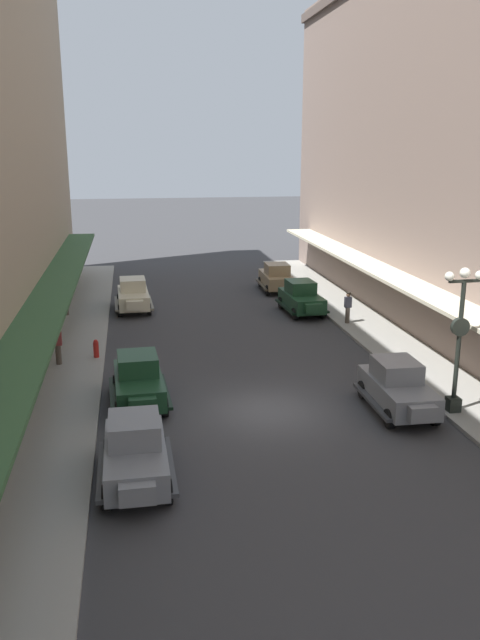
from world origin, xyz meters
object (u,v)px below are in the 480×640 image
object	(u,v)px
fire_hydrant	(96,348)
pedestrian_0	(58,345)
pedestrian_1	(348,307)
lamp_post_with_clock	(459,334)
parked_car_3	(135,450)
parked_car_4	(398,386)
parked_car_0	(276,277)
pedestrian_2	(66,300)
parked_car_5	(139,379)
parked_car_2	(301,297)
parked_car_1	(133,294)

from	to	relation	value
fire_hydrant	pedestrian_0	size ratio (longest dim) A/B	0.50
pedestrian_1	lamp_post_with_clock	bearing A→B (deg)	-90.74
parked_car_3	lamp_post_with_clock	world-z (taller)	lamp_post_with_clock
parked_car_4	pedestrian_0	bearing A→B (deg)	151.01
lamp_post_with_clock	fire_hydrant	xyz separation A→B (m)	(-12.75, 8.29, -2.42)
parked_car_0	pedestrian_0	distance (m)	18.42
parked_car_4	lamp_post_with_clock	bearing A→B (deg)	-20.77
lamp_post_with_clock	pedestrian_1	world-z (taller)	lamp_post_with_clock
fire_hydrant	pedestrian_2	size ratio (longest dim) A/B	0.50
fire_hydrant	pedestrian_0	world-z (taller)	pedestrian_0
parked_car_4	parked_car_5	size ratio (longest dim) A/B	0.99
parked_car_5	pedestrian_0	bearing A→B (deg)	125.49
fire_hydrant	pedestrian_1	world-z (taller)	pedestrian_1
parked_car_3	pedestrian_1	distance (m)	18.66
parked_car_2	parked_car_5	xyz separation A→B (m)	(-9.39, -12.07, 0.00)
parked_car_1	parked_car_4	xyz separation A→B (m)	(9.19, -16.60, 0.00)
pedestrian_2	parked_car_4	bearing A→B (deg)	-50.23
parked_car_0	lamp_post_with_clock	xyz separation A→B (m)	(1.67, -21.01, 2.04)
parked_car_1	parked_car_4	distance (m)	18.98
fire_hydrant	lamp_post_with_clock	bearing A→B (deg)	-33.03
parked_car_1	parked_car_0	bearing A→B (deg)	21.70
parked_car_0	parked_car_5	size ratio (longest dim) A/B	0.99
parked_car_1	pedestrian_2	xyz separation A→B (m)	(-3.69, -1.12, 0.05)
parked_car_2	pedestrian_2	distance (m)	13.19
parked_car_1	pedestrian_1	bearing A→B (deg)	-25.47
parked_car_2	pedestrian_1	world-z (taller)	parked_car_2
parked_car_0	parked_car_1	distance (m)	10.06
parked_car_4	pedestrian_1	bearing A→B (deg)	80.08
parked_car_1	parked_car_5	distance (m)	14.37
parked_car_0	parked_car_5	world-z (taller)	same
pedestrian_0	parked_car_5	bearing A→B (deg)	-54.51
pedestrian_1	pedestrian_2	xyz separation A→B (m)	(-14.86, 4.20, -0.02)
parked_car_2	parked_car_4	size ratio (longest dim) A/B	1.01
lamp_post_with_clock	parked_car_2	bearing A→B (deg)	95.98
parked_car_0	pedestrian_0	world-z (taller)	parked_car_0
parked_car_0	parked_car_4	world-z (taller)	same
parked_car_3	pedestrian_0	xyz separation A→B (m)	(-3.14, 10.47, 0.05)
parked_car_0	pedestrian_2	size ratio (longest dim) A/B	2.62
parked_car_3	pedestrian_2	bearing A→B (deg)	100.55
fire_hydrant	pedestrian_2	distance (m)	8.13
pedestrian_0	parked_car_0	bearing A→B (deg)	46.71
pedestrian_1	pedestrian_2	distance (m)	15.44
parked_car_3	parked_car_5	xyz separation A→B (m)	(0.20, 5.79, 0.00)
parked_car_4	parked_car_5	xyz separation A→B (m)	(-9.14, 2.24, 0.00)
lamp_post_with_clock	fire_hydrant	world-z (taller)	lamp_post_with_clock
parked_car_2	fire_hydrant	distance (m)	13.04
parked_car_4	lamp_post_with_clock	xyz separation A→B (m)	(1.82, -0.69, 2.04)
parked_car_1	lamp_post_with_clock	bearing A→B (deg)	-57.51
parked_car_3	parked_car_5	world-z (taller)	same
parked_car_2	pedestrian_0	bearing A→B (deg)	-149.87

